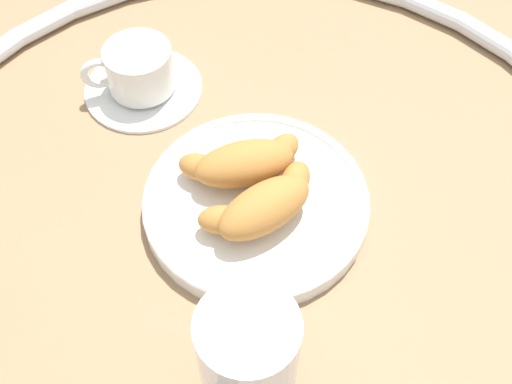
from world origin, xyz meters
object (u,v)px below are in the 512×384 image
object	(u,v)px
croissant_large	(266,204)
juice_glass_left	(248,353)
pastry_plate	(256,203)
coffee_cup_near	(140,74)
croissant_small	(243,162)

from	to	relation	value
croissant_large	juice_glass_left	distance (m)	0.18
pastry_plate	croissant_large	xyz separation A→B (m)	(-0.01, -0.02, 0.03)
pastry_plate	juice_glass_left	bearing A→B (deg)	-128.60
croissant_large	coffee_cup_near	bearing A→B (deg)	89.92
pastry_plate	coffee_cup_near	world-z (taller)	coffee_cup_near
croissant_large	juice_glass_left	bearing A→B (deg)	-132.14
croissant_large	coffee_cup_near	size ratio (longest dim) A/B	1.01
croissant_small	juice_glass_left	xyz separation A→B (m)	(-0.13, -0.18, 0.05)
juice_glass_left	coffee_cup_near	bearing A→B (deg)	72.59
croissant_large	coffee_cup_near	distance (m)	0.24
pastry_plate	croissant_small	xyz separation A→B (m)	(0.01, 0.03, 0.03)
croissant_small	coffee_cup_near	distance (m)	0.18
pastry_plate	croissant_small	distance (m)	0.04
croissant_large	coffee_cup_near	world-z (taller)	croissant_large
pastry_plate	juice_glass_left	world-z (taller)	juice_glass_left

